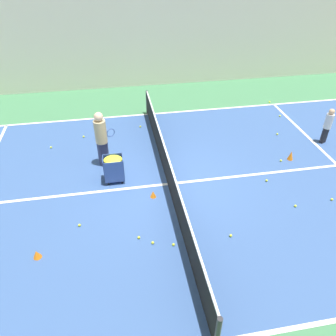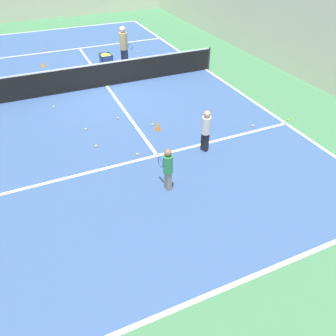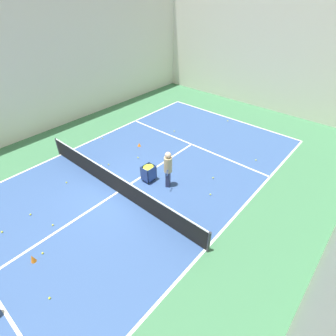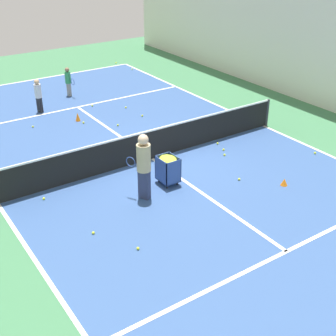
{
  "view_description": "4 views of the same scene",
  "coord_description": "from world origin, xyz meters",
  "px_view_note": "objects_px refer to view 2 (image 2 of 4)",
  "views": [
    {
      "loc": [
        -7.55,
        1.34,
        6.05
      ],
      "look_at": [
        0.0,
        0.0,
        0.59
      ],
      "focal_mm": 35.0,
      "sensor_mm": 36.0,
      "label": 1
    },
    {
      "loc": [
        -2.89,
        -12.92,
        5.51
      ],
      "look_at": [
        -0.31,
        -7.06,
        0.67
      ],
      "focal_mm": 35.0,
      "sensor_mm": 36.0,
      "label": 2
    },
    {
      "loc": [
        7.55,
        -5.27,
        7.8
      ],
      "look_at": [
        1.41,
        1.84,
        1.0
      ],
      "focal_mm": 28.0,
      "sensor_mm": 36.0,
      "label": 3
    },
    {
      "loc": [
        6.84,
        11.0,
        6.45
      ],
      "look_at": [
        0.46,
        1.54,
        0.49
      ],
      "focal_mm": 50.0,
      "sensor_mm": 36.0,
      "label": 4
    }
  ],
  "objects_px": {
    "coach_at_net": "(124,44)",
    "ball_cart": "(106,59)",
    "player_near_baseline": "(168,167)",
    "child_midcourt": "(206,128)",
    "training_cone_0": "(92,81)",
    "training_cone_1": "(158,126)",
    "tennis_net": "(105,74)"
  },
  "relations": [
    {
      "from": "ball_cart",
      "to": "coach_at_net",
      "type": "bearing_deg",
      "value": 17.0
    },
    {
      "from": "tennis_net",
      "to": "child_midcourt",
      "type": "height_order",
      "value": "child_midcourt"
    },
    {
      "from": "coach_at_net",
      "to": "training_cone_0",
      "type": "height_order",
      "value": "coach_at_net"
    },
    {
      "from": "child_midcourt",
      "to": "ball_cart",
      "type": "xyz_separation_m",
      "value": [
        -0.95,
        7.41,
        -0.17
      ]
    },
    {
      "from": "training_cone_0",
      "to": "tennis_net",
      "type": "bearing_deg",
      "value": -46.04
    },
    {
      "from": "child_midcourt",
      "to": "tennis_net",
      "type": "bearing_deg",
      "value": -9.24
    },
    {
      "from": "child_midcourt",
      "to": "training_cone_1",
      "type": "bearing_deg",
      "value": 3.43
    },
    {
      "from": "player_near_baseline",
      "to": "training_cone_0",
      "type": "distance_m",
      "value": 7.59
    },
    {
      "from": "child_midcourt",
      "to": "ball_cart",
      "type": "bearing_deg",
      "value": -15.48
    },
    {
      "from": "ball_cart",
      "to": "training_cone_1",
      "type": "height_order",
      "value": "ball_cart"
    },
    {
      "from": "player_near_baseline",
      "to": "child_midcourt",
      "type": "relative_size",
      "value": 0.93
    },
    {
      "from": "training_cone_0",
      "to": "training_cone_1",
      "type": "height_order",
      "value": "training_cone_1"
    },
    {
      "from": "player_near_baseline",
      "to": "training_cone_0",
      "type": "xyz_separation_m",
      "value": [
        -0.19,
        7.56,
        -0.59
      ]
    },
    {
      "from": "tennis_net",
      "to": "ball_cart",
      "type": "distance_m",
      "value": 1.61
    },
    {
      "from": "player_near_baseline",
      "to": "ball_cart",
      "type": "bearing_deg",
      "value": -10.13
    },
    {
      "from": "ball_cart",
      "to": "training_cone_0",
      "type": "distance_m",
      "value": 1.49
    },
    {
      "from": "tennis_net",
      "to": "training_cone_0",
      "type": "relative_size",
      "value": 48.82
    },
    {
      "from": "coach_at_net",
      "to": "child_midcourt",
      "type": "distance_m",
      "value": 7.71
    },
    {
      "from": "training_cone_0",
      "to": "player_near_baseline",
      "type": "bearing_deg",
      "value": -88.57
    },
    {
      "from": "coach_at_net",
      "to": "ball_cart",
      "type": "height_order",
      "value": "coach_at_net"
    },
    {
      "from": "player_near_baseline",
      "to": "training_cone_1",
      "type": "xyz_separation_m",
      "value": [
        0.9,
        2.84,
        -0.53
      ]
    },
    {
      "from": "tennis_net",
      "to": "coach_at_net",
      "type": "relative_size",
      "value": 5.36
    },
    {
      "from": "player_near_baseline",
      "to": "training_cone_1",
      "type": "distance_m",
      "value": 3.03
    },
    {
      "from": "training_cone_1",
      "to": "coach_at_net",
      "type": "bearing_deg",
      "value": 82.28
    },
    {
      "from": "player_near_baseline",
      "to": "coach_at_net",
      "type": "xyz_separation_m",
      "value": [
        1.72,
        8.88,
        0.35
      ]
    },
    {
      "from": "coach_at_net",
      "to": "training_cone_1",
      "type": "distance_m",
      "value": 6.16
    },
    {
      "from": "ball_cart",
      "to": "training_cone_0",
      "type": "bearing_deg",
      "value": -133.15
    },
    {
      "from": "coach_at_net",
      "to": "training_cone_0",
      "type": "bearing_deg",
      "value": -83.32
    },
    {
      "from": "tennis_net",
      "to": "training_cone_1",
      "type": "xyz_separation_m",
      "value": [
        0.59,
        -4.21,
        -0.35
      ]
    },
    {
      "from": "tennis_net",
      "to": "child_midcourt",
      "type": "distance_m",
      "value": 6.04
    },
    {
      "from": "tennis_net",
      "to": "ball_cart",
      "type": "height_order",
      "value": "tennis_net"
    },
    {
      "from": "child_midcourt",
      "to": "ball_cart",
      "type": "height_order",
      "value": "child_midcourt"
    }
  ]
}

